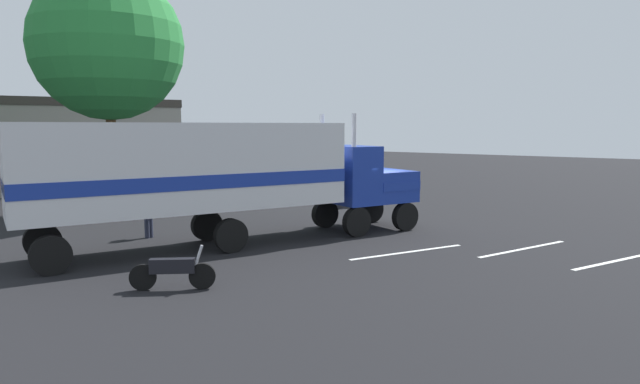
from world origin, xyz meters
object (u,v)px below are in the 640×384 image
(semi_truck, at_px, (220,172))
(tree_center, at_px, (108,45))
(person_bystander, at_px, (148,213))
(motorcycle, at_px, (173,271))

(semi_truck, distance_m, tree_center, 10.61)
(semi_truck, distance_m, person_bystander, 3.60)
(semi_truck, height_order, person_bystander, semi_truck)
(semi_truck, height_order, motorcycle, semi_truck)
(person_bystander, xyz_separation_m, tree_center, (2.56, 5.93, 6.76))
(tree_center, bearing_deg, person_bystander, -113.35)
(person_bystander, bearing_deg, tree_center, 66.65)
(motorcycle, xyz_separation_m, tree_center, (6.28, 11.88, 7.18))
(semi_truck, bearing_deg, person_bystander, 100.93)
(semi_truck, bearing_deg, tree_center, 77.86)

